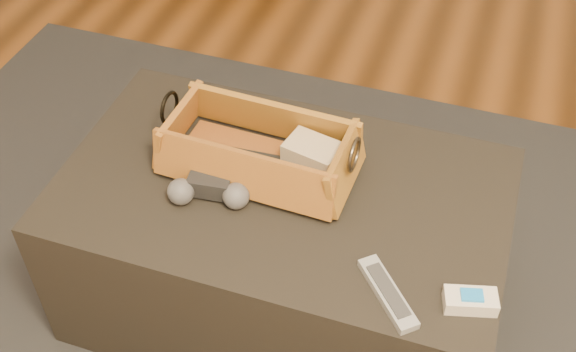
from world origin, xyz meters
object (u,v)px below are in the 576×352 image
(silver_remote, at_px, (388,293))
(cream_gadget, at_px, (470,301))
(game_controller, at_px, (209,189))
(wicker_basket, at_px, (259,151))
(ottoman, at_px, (283,248))
(tv_remote, at_px, (248,162))

(silver_remote, xyz_separation_m, cream_gadget, (0.15, 0.03, 0.01))
(game_controller, distance_m, silver_remote, 0.45)
(wicker_basket, distance_m, game_controller, 0.14)
(ottoman, bearing_deg, cream_gadget, -22.96)
(game_controller, bearing_deg, tv_remote, 66.65)
(game_controller, relative_size, silver_remote, 1.16)
(tv_remote, height_order, cream_gadget, tv_remote)
(game_controller, bearing_deg, ottoman, 31.09)
(wicker_basket, xyz_separation_m, silver_remote, (0.36, -0.26, -0.04))
(ottoman, relative_size, wicker_basket, 2.24)
(wicker_basket, distance_m, silver_remote, 0.44)
(wicker_basket, bearing_deg, cream_gadget, -24.17)
(ottoman, xyz_separation_m, game_controller, (-0.14, -0.08, 0.24))
(game_controller, height_order, silver_remote, game_controller)
(game_controller, bearing_deg, cream_gadget, -10.14)
(ottoman, xyz_separation_m, tv_remote, (-0.09, 0.03, 0.24))
(ottoman, distance_m, wicker_basket, 0.27)
(silver_remote, bearing_deg, cream_gadget, 10.08)
(silver_remote, bearing_deg, tv_remote, 147.60)
(ottoman, xyz_separation_m, wicker_basket, (-0.07, 0.04, 0.26))
(silver_remote, bearing_deg, wicker_basket, 144.30)
(silver_remote, distance_m, cream_gadget, 0.16)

